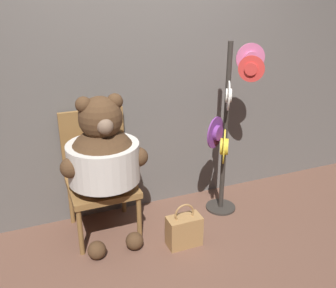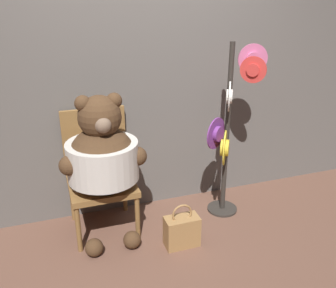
{
  "view_description": "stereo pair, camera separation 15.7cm",
  "coord_description": "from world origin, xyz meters",
  "px_view_note": "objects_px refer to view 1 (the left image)",
  "views": [
    {
      "loc": [
        -0.97,
        -2.33,
        1.94
      ],
      "look_at": [
        0.11,
        0.33,
        0.75
      ],
      "focal_mm": 40.0,
      "sensor_mm": 36.0,
      "label": 1
    },
    {
      "loc": [
        -0.82,
        -2.38,
        1.94
      ],
      "look_at": [
        0.11,
        0.33,
        0.75
      ],
      "focal_mm": 40.0,
      "sensor_mm": 36.0,
      "label": 2
    }
  ],
  "objects_px": {
    "teddy_bear": "(104,158)",
    "hat_display_rack": "(228,128)",
    "handbag_on_ground": "(184,230)",
    "chair": "(99,171)"
  },
  "relations": [
    {
      "from": "chair",
      "to": "hat_display_rack",
      "type": "xyz_separation_m",
      "value": [
        1.09,
        -0.23,
        0.32
      ]
    },
    {
      "from": "teddy_bear",
      "to": "handbag_on_ground",
      "type": "relative_size",
      "value": 3.23
    },
    {
      "from": "hat_display_rack",
      "to": "handbag_on_ground",
      "type": "height_order",
      "value": "hat_display_rack"
    },
    {
      "from": "teddy_bear",
      "to": "hat_display_rack",
      "type": "distance_m",
      "value": 1.09
    },
    {
      "from": "hat_display_rack",
      "to": "handbag_on_ground",
      "type": "bearing_deg",
      "value": -150.91
    },
    {
      "from": "chair",
      "to": "handbag_on_ground",
      "type": "height_order",
      "value": "chair"
    },
    {
      "from": "teddy_bear",
      "to": "handbag_on_ground",
      "type": "distance_m",
      "value": 0.87
    },
    {
      "from": "hat_display_rack",
      "to": "handbag_on_ground",
      "type": "xyz_separation_m",
      "value": [
        -0.54,
        -0.3,
        -0.71
      ]
    },
    {
      "from": "teddy_bear",
      "to": "hat_display_rack",
      "type": "bearing_deg",
      "value": -2.32
    },
    {
      "from": "chair",
      "to": "hat_display_rack",
      "type": "distance_m",
      "value": 1.16
    }
  ]
}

